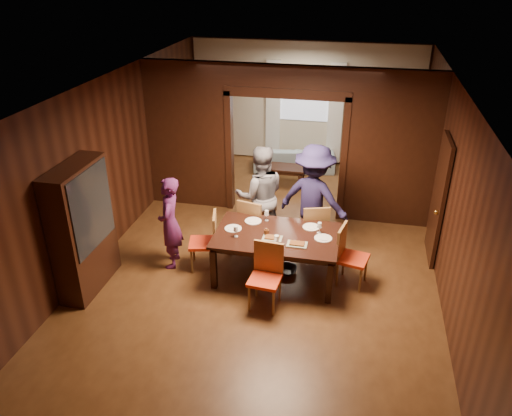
% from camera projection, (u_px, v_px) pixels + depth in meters
% --- Properties ---
extents(floor, '(9.00, 9.00, 0.00)m').
position_uv_depth(floor, '(269.00, 253.00, 8.65)').
color(floor, '#502E16').
rests_on(floor, ground).
extents(ceiling, '(5.50, 9.00, 0.02)m').
position_uv_depth(ceiling, '(271.00, 85.00, 7.33)').
color(ceiling, silver).
rests_on(ceiling, room_walls).
extents(room_walls, '(5.52, 9.01, 2.90)m').
position_uv_depth(room_walls, '(288.00, 135.00, 9.61)').
color(room_walls, black).
rests_on(room_walls, floor).
extents(person_purple, '(0.47, 0.63, 1.55)m').
position_uv_depth(person_purple, '(170.00, 223.00, 7.99)').
color(person_purple, '#591E57').
rests_on(person_purple, floor).
extents(person_grey, '(1.05, 0.92, 1.81)m').
position_uv_depth(person_grey, '(260.00, 196.00, 8.58)').
color(person_grey, slate).
rests_on(person_grey, floor).
extents(person_navy, '(1.38, 1.04, 1.90)m').
position_uv_depth(person_navy, '(314.00, 199.00, 8.38)').
color(person_navy, '#1F1A42').
rests_on(person_navy, floor).
extents(sofa, '(2.00, 1.05, 0.56)m').
position_uv_depth(sofa, '(294.00, 158.00, 11.90)').
color(sofa, '#8FACBB').
rests_on(sofa, floor).
extents(serving_bowl, '(0.37, 0.37, 0.09)m').
position_uv_depth(serving_bowl, '(287.00, 229.00, 7.74)').
color(serving_bowl, black).
rests_on(serving_bowl, dining_table).
extents(dining_table, '(1.91, 1.19, 0.76)m').
position_uv_depth(dining_table, '(276.00, 255.00, 7.86)').
color(dining_table, black).
rests_on(dining_table, floor).
extents(coffee_table, '(0.80, 0.50, 0.40)m').
position_uv_depth(coffee_table, '(287.00, 175.00, 11.19)').
color(coffee_table, black).
rests_on(coffee_table, floor).
extents(chair_left, '(0.53, 0.53, 0.97)m').
position_uv_depth(chair_left, '(203.00, 241.00, 8.04)').
color(chair_left, red).
rests_on(chair_left, floor).
extents(chair_right, '(0.52, 0.52, 0.97)m').
position_uv_depth(chair_right, '(353.00, 257.00, 7.63)').
color(chair_right, red).
rests_on(chair_right, floor).
extents(chair_far_l, '(0.53, 0.53, 0.97)m').
position_uv_depth(chair_far_l, '(254.00, 223.00, 8.58)').
color(chair_far_l, '#E65815').
rests_on(chair_far_l, floor).
extents(chair_far_r, '(0.55, 0.55, 0.97)m').
position_uv_depth(chair_far_r, '(313.00, 228.00, 8.42)').
color(chair_far_r, '#D66014').
rests_on(chair_far_r, floor).
extents(chair_near, '(0.48, 0.48, 0.97)m').
position_uv_depth(chair_near, '(265.00, 278.00, 7.12)').
color(chair_near, red).
rests_on(chair_near, floor).
extents(hutch, '(0.40, 1.20, 2.00)m').
position_uv_depth(hutch, '(83.00, 229.00, 7.36)').
color(hutch, black).
rests_on(hutch, floor).
extents(door_right, '(0.06, 0.90, 2.10)m').
position_uv_depth(door_right, '(438.00, 200.00, 8.10)').
color(door_right, black).
rests_on(door_right, floor).
extents(window_far, '(1.20, 0.03, 1.30)m').
position_uv_depth(window_far, '(305.00, 93.00, 11.75)').
color(window_far, silver).
rests_on(window_far, back_wall).
extents(curtain_left, '(0.35, 0.06, 2.40)m').
position_uv_depth(curtain_left, '(273.00, 111.00, 12.06)').
color(curtain_left, white).
rests_on(curtain_left, back_wall).
extents(curtain_right, '(0.35, 0.06, 2.40)m').
position_uv_depth(curtain_right, '(335.00, 114.00, 11.78)').
color(curtain_right, white).
rests_on(curtain_right, back_wall).
extents(plate_left, '(0.27, 0.27, 0.01)m').
position_uv_depth(plate_left, '(233.00, 228.00, 7.84)').
color(plate_left, silver).
rests_on(plate_left, dining_table).
extents(plate_far_l, '(0.27, 0.27, 0.01)m').
position_uv_depth(plate_far_l, '(253.00, 221.00, 8.06)').
color(plate_far_l, silver).
rests_on(plate_far_l, dining_table).
extents(plate_far_r, '(0.27, 0.27, 0.01)m').
position_uv_depth(plate_far_r, '(311.00, 227.00, 7.88)').
color(plate_far_r, silver).
rests_on(plate_far_r, dining_table).
extents(plate_right, '(0.27, 0.27, 0.01)m').
position_uv_depth(plate_right, '(323.00, 238.00, 7.57)').
color(plate_right, silver).
rests_on(plate_right, dining_table).
extents(plate_near, '(0.27, 0.27, 0.01)m').
position_uv_depth(plate_near, '(269.00, 247.00, 7.34)').
color(plate_near, white).
rests_on(plate_near, dining_table).
extents(platter_a, '(0.30, 0.20, 0.04)m').
position_uv_depth(platter_a, '(272.00, 238.00, 7.56)').
color(platter_a, gray).
rests_on(platter_a, dining_table).
extents(platter_b, '(0.30, 0.20, 0.04)m').
position_uv_depth(platter_b, '(297.00, 244.00, 7.40)').
color(platter_b, gray).
rests_on(platter_b, dining_table).
extents(wineglass_left, '(0.08, 0.08, 0.18)m').
position_uv_depth(wineglass_left, '(236.00, 231.00, 7.59)').
color(wineglass_left, silver).
rests_on(wineglass_left, dining_table).
extents(wineglass_far, '(0.08, 0.08, 0.18)m').
position_uv_depth(wineglass_far, '(267.00, 216.00, 8.05)').
color(wineglass_far, white).
rests_on(wineglass_far, dining_table).
extents(wineglass_right, '(0.08, 0.08, 0.18)m').
position_uv_depth(wineglass_right, '(319.00, 228.00, 7.69)').
color(wineglass_right, silver).
rests_on(wineglass_right, dining_table).
extents(tumbler, '(0.07, 0.07, 0.14)m').
position_uv_depth(tumbler, '(276.00, 240.00, 7.41)').
color(tumbler, silver).
rests_on(tumbler, dining_table).
extents(condiment_jar, '(0.08, 0.08, 0.11)m').
position_uv_depth(condiment_jar, '(266.00, 232.00, 7.65)').
color(condiment_jar, '#4B2711').
rests_on(condiment_jar, dining_table).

